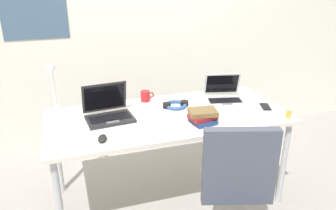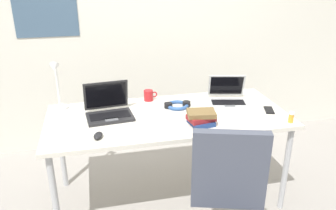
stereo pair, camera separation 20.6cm
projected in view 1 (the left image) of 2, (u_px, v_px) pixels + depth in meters
The scene contains 12 objects.
ground_plane at pixel (168, 195), 2.85m from camera, with size 12.00×12.00×0.00m, color gray.
wall_back at pixel (133, 19), 3.32m from camera, with size 6.00×0.13×2.60m.
desk at pixel (168, 122), 2.59m from camera, with size 1.80×0.80×0.74m.
desk_lamp at pixel (54, 89), 2.51m from camera, with size 0.12×0.18×0.40m.
laptop_front_left at pixel (224, 96), 2.81m from camera, with size 0.35×0.33×0.22m.
laptop_far_corner at pixel (108, 112), 2.49m from camera, with size 0.36×0.31×0.25m.
computer_mouse at pixel (102, 138), 2.18m from camera, with size 0.06×0.10×0.03m, color black.
cell_phone at pixel (265, 107), 2.70m from camera, with size 0.06×0.14×0.01m, color black.
headphones at pixel (176, 105), 2.71m from camera, with size 0.21×0.18×0.04m.
pill_bottle at pixel (289, 113), 2.50m from camera, with size 0.04×0.04×0.08m.
book_stack at pixel (203, 116), 2.42m from camera, with size 0.21×0.18×0.10m.
coffee_mug at pixel (146, 96), 2.81m from camera, with size 0.11×0.08×0.09m.
Camera 1 is at (-0.72, -2.23, 1.79)m, focal length 36.32 mm.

